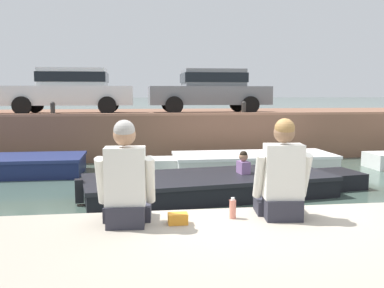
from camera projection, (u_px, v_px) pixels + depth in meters
ground_plane at (193, 195)px, 9.09m from camera, size 400.00×400.00×0.00m
far_quay_wall at (167, 130)px, 16.43m from camera, size 60.00×6.00×1.45m
far_wall_coping at (173, 114)px, 13.51m from camera, size 60.00×0.24×0.08m
boat_moored_central_white at (246, 161)px, 12.19m from camera, size 5.41×1.81×0.43m
motorboat_passing at (220, 185)px, 9.04m from camera, size 6.31×2.66×0.93m
car_left_inner_white at (71, 89)px, 14.71m from camera, size 4.37×2.01×1.54m
car_centre_grey at (210, 89)px, 15.34m from camera, size 4.26×2.03×1.54m
mooring_bollard_mid at (53, 108)px, 13.13m from camera, size 0.15×0.15×0.45m
mooring_bollard_east at (244, 107)px, 13.91m from camera, size 0.15×0.15×0.45m
person_seated_left at (126, 185)px, 3.89m from camera, size 0.55×0.54×0.97m
person_seated_right at (282, 180)px, 4.10m from camera, size 0.56×0.56×0.97m
bottle_drink at (233, 209)px, 4.10m from camera, size 0.06×0.06×0.20m
snack_bag at (178, 219)px, 3.93m from camera, size 0.18×0.12×0.10m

